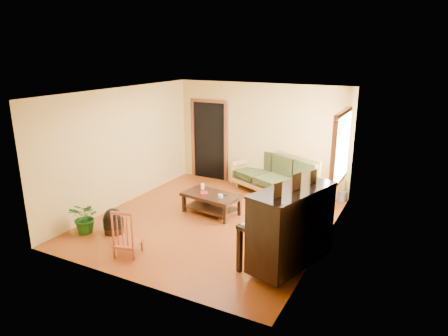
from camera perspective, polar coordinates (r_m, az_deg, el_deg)
The scene contains 16 objects.
floor at distance 8.24m, azimuth -1.72°, elevation -7.55°, with size 5.00×5.00×0.00m, color #672A0D.
doorway at distance 10.65m, azimuth -2.11°, elevation 3.87°, with size 1.08×0.16×2.05m, color black.
window at distance 8.21m, azimuth 16.39°, elevation 2.76°, with size 0.12×1.36×1.46m, color white.
sofa at distance 9.58m, azimuth 7.11°, elevation -1.02°, with size 2.30×0.96×0.99m, color #A47C3C.
coffee_table at distance 8.51m, azimuth -1.81°, elevation -5.13°, with size 1.21×0.66×0.44m, color black.
armchair at distance 7.89m, azimuth 11.68°, elevation -6.05°, with size 0.72×0.76×0.76m, color #A47C3C.
piano at distance 6.39m, azimuth 9.59°, elevation -8.62°, with size 0.89×1.52×1.34m, color black.
footstool at distance 7.95m, azimuth -15.50°, elevation -7.69°, with size 0.38×0.38×0.36m, color black.
red_chair at distance 6.99m, azimuth -13.66°, elevation -8.85°, with size 0.39×0.43×0.85m, color #8E3819.
leaning_frame at distance 9.58m, azimuth 15.66°, elevation -2.94°, with size 0.40×0.09×0.53m, color #B3913B.
ceramic_crock at distance 9.59m, azimuth 16.44°, elevation -3.87°, with size 0.20×0.20×0.25m, color #2F4A8E.
potted_plant at distance 8.05m, azimuth -19.14°, elevation -6.69°, with size 0.56×0.49×0.63m, color #1D5919.
book at distance 8.47m, azimuth -3.35°, elevation -3.59°, with size 0.15×0.20×0.02m, color maroon.
candle at distance 8.71m, azimuth -3.09°, elevation -2.64°, with size 0.07×0.07×0.13m, color silver.
glass_jar at distance 8.22m, azimuth -0.51°, elevation -4.03°, with size 0.10×0.10×0.07m, color white.
remote at distance 8.34m, azimuth 0.11°, elevation -3.92°, with size 0.13×0.04×0.01m, color black.
Camera 1 is at (3.67, -6.56, 3.37)m, focal length 32.00 mm.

